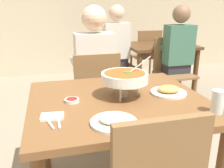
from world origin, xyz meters
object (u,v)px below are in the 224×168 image
(curry_bowl, at_px, (125,78))
(patron_bg_middle, at_px, (116,45))
(dining_table_main, at_px, (118,114))
(chair_bg_right, at_px, (147,53))
(diner_main, at_px, (94,67))
(sauce_dish, at_px, (72,100))
(appetizer_plate, at_px, (168,91))
(chair_diner_main, at_px, (96,92))
(rice_plate, at_px, (114,120))
(drink_glass, at_px, (217,103))
(dining_table_far, at_px, (159,53))
(patron_bg_left, at_px, (177,50))
(chair_bg_left, at_px, (171,68))
(chair_bg_middle, at_px, (116,60))

(curry_bowl, relative_size, patron_bg_middle, 0.25)
(dining_table_main, distance_m, chair_bg_right, 2.80)
(diner_main, distance_m, sauce_dish, 0.84)
(curry_bowl, height_order, appetizer_plate, curry_bowl)
(diner_main, relative_size, curry_bowl, 3.94)
(chair_diner_main, relative_size, rice_plate, 3.75)
(drink_glass, bearing_deg, diner_main, 112.31)
(curry_bowl, relative_size, dining_table_far, 0.33)
(patron_bg_left, bearing_deg, dining_table_main, -130.15)
(drink_glass, bearing_deg, dining_table_far, 72.16)
(sauce_dish, relative_size, dining_table_far, 0.09)
(chair_diner_main, distance_m, drink_glass, 1.24)
(patron_bg_middle, bearing_deg, chair_bg_right, 35.57)
(appetizer_plate, height_order, sauce_dish, appetizer_plate)
(patron_bg_middle, bearing_deg, rice_plate, -105.78)
(dining_table_far, relative_size, patron_bg_middle, 0.76)
(sauce_dish, relative_size, drink_glass, 0.69)
(curry_bowl, xyz_separation_m, dining_table_far, (1.16, 1.94, -0.26))
(chair_diner_main, xyz_separation_m, chair_bg_left, (1.16, 0.68, 0.00))
(chair_bg_right, distance_m, patron_bg_middle, 0.90)
(drink_glass, relative_size, chair_bg_left, 0.14)
(chair_diner_main, relative_size, chair_bg_right, 1.00)
(diner_main, height_order, dining_table_far, diner_main)
(rice_plate, bearing_deg, patron_bg_left, 53.02)
(chair_bg_left, distance_m, chair_bg_right, 1.05)
(chair_bg_left, height_order, chair_bg_middle, same)
(chair_bg_left, bearing_deg, dining_table_main, -128.68)
(chair_bg_left, xyz_separation_m, patron_bg_middle, (-0.62, 0.55, 0.24))
(chair_diner_main, bearing_deg, appetizer_plate, -65.28)
(appetizer_plate, distance_m, drink_glass, 0.37)
(diner_main, distance_m, appetizer_plate, 0.88)
(dining_table_main, bearing_deg, curry_bowl, 24.97)
(curry_bowl, xyz_separation_m, appetizer_plate, (0.30, -0.02, -0.11))
(rice_plate, relative_size, sauce_dish, 2.67)
(curry_bowl, bearing_deg, diner_main, 93.66)
(chair_diner_main, bearing_deg, curry_bowl, -86.18)
(diner_main, distance_m, drink_glass, 1.24)
(sauce_dish, relative_size, patron_bg_left, 0.07)
(dining_table_far, height_order, patron_bg_left, patron_bg_left)
(rice_plate, bearing_deg, appetizer_plate, 35.11)
(chair_bg_left, bearing_deg, appetizer_plate, -119.14)
(appetizer_plate, distance_m, patron_bg_left, 1.67)
(diner_main, height_order, patron_bg_left, same)
(chair_bg_right, bearing_deg, chair_bg_middle, -148.96)
(sauce_dish, distance_m, chair_bg_left, 2.05)
(curry_bowl, distance_m, chair_bg_right, 2.77)
(dining_table_main, bearing_deg, chair_bg_left, 51.32)
(sauce_dish, bearing_deg, chair_diner_main, 69.01)
(dining_table_far, bearing_deg, chair_bg_right, 86.54)
(chair_bg_right, relative_size, patron_bg_middle, 0.69)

